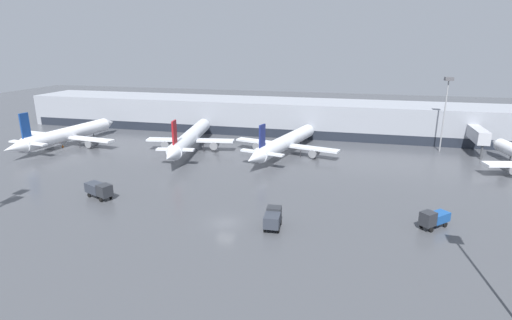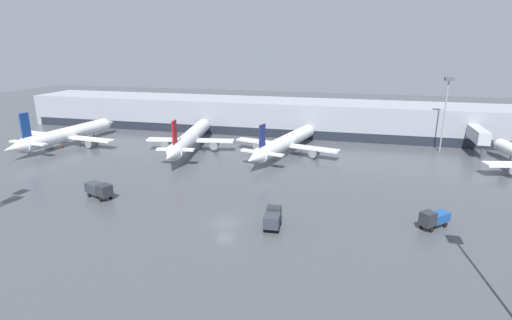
# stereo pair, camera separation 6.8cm
# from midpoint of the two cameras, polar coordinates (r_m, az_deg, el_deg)

# --- Properties ---
(ground_plane) EXTENTS (320.00, 320.00, 0.00)m
(ground_plane) POSITION_cam_midpoint_polar(r_m,az_deg,el_deg) (57.82, -4.41, -8.93)
(ground_plane) COLOR #424449
(terminal_building) EXTENTS (160.00, 26.10, 9.00)m
(terminal_building) POSITION_cam_midpoint_polar(r_m,az_deg,el_deg) (114.47, 5.44, 6.17)
(terminal_building) COLOR gray
(terminal_building) RESTS_ON ground_plane
(parked_jet_0) EXTENTS (24.87, 35.02, 9.01)m
(parked_jet_0) POSITION_cam_midpoint_polar(r_m,az_deg,el_deg) (91.62, 4.27, 2.52)
(parked_jet_0) COLOR silver
(parked_jet_0) RESTS_ON ground_plane
(parked_jet_1) EXTENTS (27.22, 34.40, 9.89)m
(parked_jet_1) POSITION_cam_midpoint_polar(r_m,az_deg,el_deg) (110.23, -25.38, 3.32)
(parked_jet_1) COLOR silver
(parked_jet_1) RESTS_ON ground_plane
(parked_jet_3) EXTENTS (20.86, 37.39, 9.62)m
(parked_jet_3) POSITION_cam_midpoint_polar(r_m,az_deg,el_deg) (95.58, -9.34, 3.18)
(parked_jet_3) COLOR silver
(parked_jet_3) RESTS_ON ground_plane
(service_truck_0) EXTENTS (5.73, 3.91, 2.61)m
(service_truck_0) POSITION_cam_midpoint_polar(r_m,az_deg,el_deg) (70.79, -21.49, -3.89)
(service_truck_0) COLOR #2D333D
(service_truck_0) RESTS_ON ground_plane
(service_truck_1) EXTENTS (4.57, 4.55, 2.62)m
(service_truck_1) POSITION_cam_midpoint_polar(r_m,az_deg,el_deg) (60.80, 24.07, -7.60)
(service_truck_1) COLOR #19478C
(service_truck_1) RESTS_ON ground_plane
(service_truck_2) EXTENTS (2.37, 4.32, 2.63)m
(service_truck_2) POSITION_cam_midpoint_polar(r_m,az_deg,el_deg) (55.58, 2.44, -8.24)
(service_truck_2) COLOR #2D333D
(service_truck_2) RESTS_ON ground_plane
(traffic_cone_0) EXTENTS (0.52, 0.52, 0.61)m
(traffic_cone_0) POSITION_cam_midpoint_polar(r_m,az_deg,el_deg) (109.29, -25.85, 1.84)
(traffic_cone_0) COLOR orange
(traffic_cone_0) RESTS_ON ground_plane
(apron_light_mast_5) EXTENTS (1.80, 1.80, 17.27)m
(apron_light_mast_5) POSITION_cam_midpoint_polar(r_m,az_deg,el_deg) (101.95, 25.68, 8.64)
(apron_light_mast_5) COLOR gray
(apron_light_mast_5) RESTS_ON ground_plane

